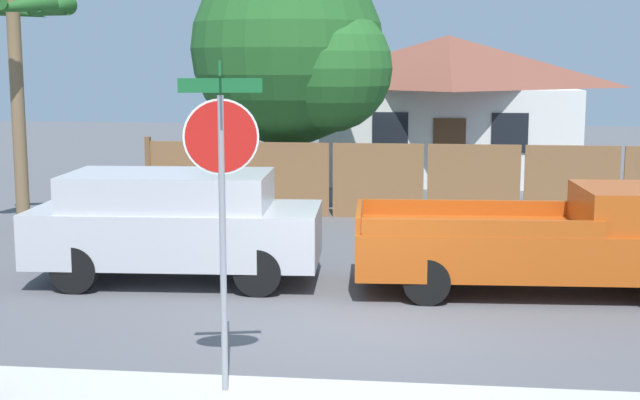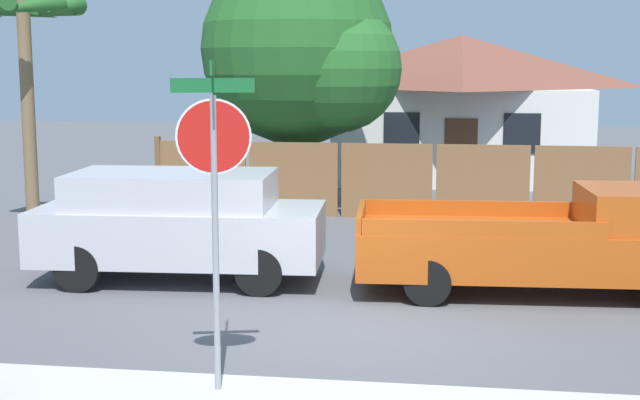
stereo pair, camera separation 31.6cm
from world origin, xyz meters
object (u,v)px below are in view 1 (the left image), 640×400
at_px(house, 447,104).
at_px(red_suv, 175,222).
at_px(palm_tree, 14,28).
at_px(orange_pickup, 554,241).
at_px(oak_tree, 296,53).
at_px(stop_sign, 222,169).

height_order(house, red_suv, house).
xyz_separation_m(house, palm_tree, (-9.10, -10.49, 1.97)).
relative_size(palm_tree, orange_pickup, 0.88).
height_order(oak_tree, red_suv, oak_tree).
bearing_deg(stop_sign, palm_tree, 113.27).
relative_size(red_suv, orange_pickup, 0.83).
distance_m(oak_tree, red_suv, 8.33).
bearing_deg(stop_sign, orange_pickup, 36.03).
bearing_deg(oak_tree, house, 60.06).
height_order(red_suv, orange_pickup, red_suv).
relative_size(house, red_suv, 1.68).
bearing_deg(orange_pickup, house, 92.06).
relative_size(palm_tree, red_suv, 1.05).
height_order(palm_tree, orange_pickup, palm_tree).
bearing_deg(orange_pickup, stop_sign, -134.30).
bearing_deg(palm_tree, red_suv, -41.57).
distance_m(oak_tree, stop_sign, 12.62).
bearing_deg(red_suv, stop_sign, -71.50).
bearing_deg(oak_tree, stop_sign, -85.38).
height_order(orange_pickup, stop_sign, stop_sign).
height_order(oak_tree, palm_tree, oak_tree).
height_order(red_suv, stop_sign, stop_sign).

